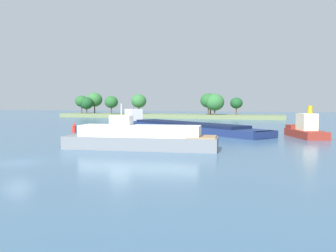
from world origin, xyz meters
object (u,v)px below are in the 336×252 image
(channel_buoy_red, at_px, (74,128))
(cargo_barge, at_px, (178,125))
(white_riverboat, at_px, (140,138))
(fishing_skiff, at_px, (118,125))
(tugboat, at_px, (305,129))

(channel_buoy_red, bearing_deg, cargo_barge, 34.71)
(white_riverboat, distance_m, channel_buoy_red, 27.05)
(white_riverboat, height_order, fishing_skiff, white_riverboat)
(tugboat, bearing_deg, channel_buoy_red, -175.14)
(white_riverboat, height_order, channel_buoy_red, white_riverboat)
(tugboat, relative_size, fishing_skiff, 2.09)
(tugboat, height_order, white_riverboat, white_riverboat)
(channel_buoy_red, bearing_deg, tugboat, 4.86)
(cargo_barge, height_order, tugboat, cargo_barge)
(cargo_barge, xyz_separation_m, fishing_skiff, (-15.98, 5.46, -0.66))
(cargo_barge, xyz_separation_m, tugboat, (23.25, -8.07, 0.38))
(channel_buoy_red, bearing_deg, fishing_skiff, 88.14)
(tugboat, height_order, fishing_skiff, tugboat)
(white_riverboat, relative_size, channel_buoy_red, 9.57)
(cargo_barge, height_order, white_riverboat, cargo_barge)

